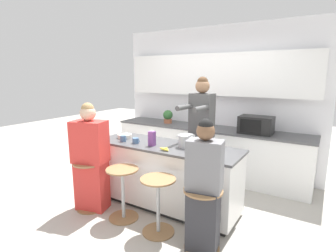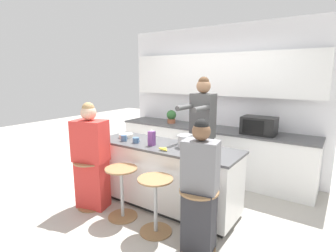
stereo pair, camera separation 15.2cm
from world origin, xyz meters
The scene contains 20 objects.
ground_plane centered at (0.00, 0.00, 0.00)m, with size 16.00×16.00×0.00m, color #B2ADA3.
wall_back centered at (0.00, 1.74, 1.54)m, with size 3.85×0.22×2.70m.
back_counter centered at (0.00, 1.42, 0.44)m, with size 3.57×0.66×0.88m.
kitchen_island centered at (0.00, 0.00, 0.45)m, with size 2.08×0.69×0.89m.
bar_stool_leftmost centered at (-0.83, -0.62, 0.39)m, with size 0.41×0.41×0.67m.
bar_stool_center_left centered at (-0.28, -0.57, 0.39)m, with size 0.41×0.41×0.67m.
bar_stool_center_right centered at (0.28, -0.60, 0.39)m, with size 0.41×0.41×0.67m.
bar_stool_rightmost centered at (0.83, -0.60, 0.39)m, with size 0.41×0.41×0.67m.
person_cooking centered at (0.27, 0.57, 0.92)m, with size 0.36×0.59×1.80m.
person_wrapped_blanket centered at (-0.81, -0.60, 0.70)m, with size 0.50×0.39×1.47m.
person_seated_near centered at (0.84, -0.60, 0.65)m, with size 0.39×0.31×1.41m.
cooking_pot centered at (0.29, 0.06, 0.97)m, with size 0.31×0.23×0.16m.
fruit_bowl centered at (-0.73, 0.01, 0.92)m, with size 0.21×0.21×0.06m.
mixing_bowl_steel centered at (0.66, -0.12, 0.92)m, with size 0.24×0.24×0.07m.
coffee_cup_near centered at (-0.61, -0.16, 0.93)m, with size 0.12×0.08×0.09m.
coffee_cup_far centered at (-0.40, -0.15, 0.92)m, with size 0.12×0.09×0.08m.
banana_bunch centered at (0.14, -0.24, 0.91)m, with size 0.14×0.10×0.05m.
juice_carton centered at (-0.13, -0.13, 0.98)m, with size 0.08×0.08×0.21m.
microwave centered at (0.87, 1.38, 1.03)m, with size 0.52×0.35×0.28m.
potted_plant centered at (-0.83, 1.42, 1.02)m, with size 0.19×0.19×0.26m.
Camera 1 is at (1.83, -2.92, 1.82)m, focal length 28.00 mm.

